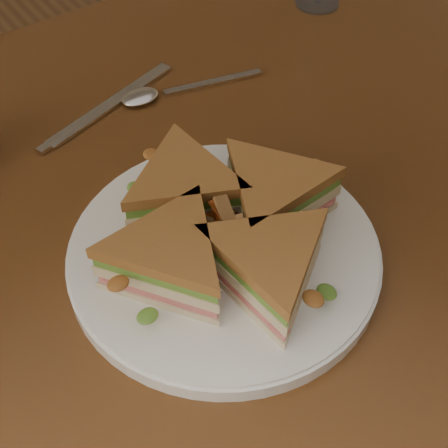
# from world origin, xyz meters

# --- Properties ---
(table) EXTENTS (1.20, 0.80, 0.75)m
(table) POSITION_xyz_m (0.00, 0.00, 0.65)
(table) COLOR #3B1F0D
(table) RESTS_ON ground
(plate) EXTENTS (0.29, 0.29, 0.02)m
(plate) POSITION_xyz_m (-0.04, -0.11, 0.76)
(plate) COLOR white
(plate) RESTS_ON table
(sandwich_wedges) EXTENTS (0.26, 0.26, 0.06)m
(sandwich_wedges) POSITION_xyz_m (-0.04, -0.11, 0.80)
(sandwich_wedges) COLOR beige
(sandwich_wedges) RESTS_ON plate
(crisps_mound) EXTENTS (0.09, 0.09, 0.05)m
(crisps_mound) POSITION_xyz_m (-0.04, -0.11, 0.79)
(crisps_mound) COLOR #B04716
(crisps_mound) RESTS_ON plate
(spoon) EXTENTS (0.18, 0.06, 0.01)m
(spoon) POSITION_xyz_m (0.04, 0.15, 0.75)
(spoon) COLOR silver
(spoon) RESTS_ON table
(knife) EXTENTS (0.21, 0.07, 0.00)m
(knife) POSITION_xyz_m (-0.03, 0.16, 0.75)
(knife) COLOR silver
(knife) RESTS_ON table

